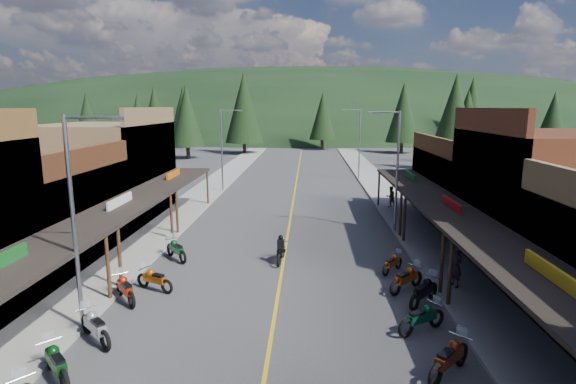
# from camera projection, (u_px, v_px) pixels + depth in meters

# --- Properties ---
(ground) EXTENTS (220.00, 220.00, 0.00)m
(ground) POSITION_uv_depth(u_px,v_px,m) (281.00, 274.00, 22.43)
(ground) COLOR #38383A
(ground) RESTS_ON ground
(centerline) EXTENTS (0.15, 90.00, 0.01)m
(centerline) POSITION_uv_depth(u_px,v_px,m) (294.00, 196.00, 42.06)
(centerline) COLOR gold
(centerline) RESTS_ON ground
(sidewalk_west) EXTENTS (3.40, 94.00, 0.15)m
(sidewalk_west) POSITION_uv_depth(u_px,v_px,m) (202.00, 194.00, 42.43)
(sidewalk_west) COLOR gray
(sidewalk_west) RESTS_ON ground
(sidewalk_east) EXTENTS (3.40, 94.00, 0.15)m
(sidewalk_east) POSITION_uv_depth(u_px,v_px,m) (388.00, 196.00, 41.66)
(sidewalk_east) COLOR gray
(sidewalk_east) RESTS_ON ground
(shop_west_2) EXTENTS (10.90, 9.00, 6.20)m
(shop_west_2) POSITION_uv_depth(u_px,v_px,m) (29.00, 214.00, 24.23)
(shop_west_2) COLOR #3F2111
(shop_west_2) RESTS_ON ground
(shop_west_3) EXTENTS (10.90, 10.20, 8.20)m
(shop_west_3) POSITION_uv_depth(u_px,v_px,m) (106.00, 171.00, 33.47)
(shop_west_3) COLOR brown
(shop_west_3) RESTS_ON ground
(shop_east_2) EXTENTS (10.90, 9.00, 8.20)m
(shop_east_2) POSITION_uv_depth(u_px,v_px,m) (553.00, 201.00, 22.83)
(shop_east_2) COLOR #562B19
(shop_east_2) RESTS_ON ground
(shop_east_3) EXTENTS (10.90, 10.20, 6.20)m
(shop_east_3) POSITION_uv_depth(u_px,v_px,m) (480.00, 187.00, 32.44)
(shop_east_3) COLOR #4C2D16
(shop_east_3) RESTS_ON ground
(streetlight_0) EXTENTS (2.16, 0.18, 8.00)m
(streetlight_0) POSITION_uv_depth(u_px,v_px,m) (77.00, 215.00, 16.02)
(streetlight_0) COLOR gray
(streetlight_0) RESTS_ON ground
(streetlight_1) EXTENTS (2.16, 0.18, 8.00)m
(streetlight_1) POSITION_uv_depth(u_px,v_px,m) (223.00, 146.00, 43.49)
(streetlight_1) COLOR gray
(streetlight_1) RESTS_ON ground
(streetlight_2) EXTENTS (2.16, 0.18, 8.00)m
(streetlight_2) POSITION_uv_depth(u_px,v_px,m) (395.00, 166.00, 29.14)
(streetlight_2) COLOR gray
(streetlight_2) RESTS_ON ground
(streetlight_3) EXTENTS (2.16, 0.18, 8.00)m
(streetlight_3) POSITION_uv_depth(u_px,v_px,m) (358.00, 141.00, 50.72)
(streetlight_3) COLOR gray
(streetlight_3) RESTS_ON ground
(ridge_hill) EXTENTS (310.00, 140.00, 60.00)m
(ridge_hill) POSITION_uv_depth(u_px,v_px,m) (305.00, 131.00, 154.89)
(ridge_hill) COLOR black
(ridge_hill) RESTS_ON ground
(pine_0) EXTENTS (5.04, 5.04, 11.00)m
(pine_0) POSITION_uv_depth(u_px,v_px,m) (88.00, 116.00, 83.82)
(pine_0) COLOR black
(pine_0) RESTS_ON ground
(pine_1) EXTENTS (5.88, 5.88, 12.50)m
(pine_1) POSITION_uv_depth(u_px,v_px,m) (184.00, 111.00, 90.82)
(pine_1) COLOR black
(pine_1) RESTS_ON ground
(pine_2) EXTENTS (6.72, 6.72, 14.00)m
(pine_2) POSITION_uv_depth(u_px,v_px,m) (244.00, 108.00, 78.28)
(pine_2) COLOR black
(pine_2) RESTS_ON ground
(pine_3) EXTENTS (5.04, 5.04, 11.00)m
(pine_3) POSITION_uv_depth(u_px,v_px,m) (323.00, 116.00, 85.80)
(pine_3) COLOR black
(pine_3) RESTS_ON ground
(pine_4) EXTENTS (5.88, 5.88, 12.50)m
(pine_4) POSITION_uv_depth(u_px,v_px,m) (403.00, 112.00, 79.15)
(pine_4) COLOR black
(pine_4) RESTS_ON ground
(pine_5) EXTENTS (6.72, 6.72, 14.00)m
(pine_5) POSITION_uv_depth(u_px,v_px,m) (471.00, 108.00, 90.07)
(pine_5) COLOR black
(pine_5) RESTS_ON ground
(pine_6) EXTENTS (5.04, 5.04, 11.00)m
(pine_6) POSITION_uv_depth(u_px,v_px,m) (553.00, 116.00, 81.98)
(pine_6) COLOR black
(pine_6) RESTS_ON ground
(pine_7) EXTENTS (5.88, 5.88, 12.50)m
(pine_7) POSITION_uv_depth(u_px,v_px,m) (155.00, 111.00, 97.06)
(pine_7) COLOR black
(pine_7) RESTS_ON ground
(pine_8) EXTENTS (4.48, 4.48, 10.00)m
(pine_8) POSITION_uv_depth(u_px,v_px,m) (139.00, 123.00, 61.53)
(pine_8) COLOR black
(pine_8) RESTS_ON ground
(pine_9) EXTENTS (4.93, 4.93, 10.80)m
(pine_9) POSITION_uv_depth(u_px,v_px,m) (467.00, 120.00, 64.33)
(pine_9) COLOR black
(pine_9) RESTS_ON ground
(pine_10) EXTENTS (5.38, 5.38, 11.60)m
(pine_10) POSITION_uv_depth(u_px,v_px,m) (187.00, 116.00, 71.01)
(pine_10) COLOR black
(pine_10) RESTS_ON ground
(pine_11) EXTENTS (5.82, 5.82, 12.40)m
(pine_11) POSITION_uv_depth(u_px,v_px,m) (454.00, 115.00, 57.48)
(pine_11) COLOR black
(pine_11) RESTS_ON ground
(bike_west_4) EXTENTS (2.11, 2.13, 1.28)m
(bike_west_4) POSITION_uv_depth(u_px,v_px,m) (56.00, 362.00, 13.63)
(bike_west_4) COLOR #0B3712
(bike_west_4) RESTS_ON ground
(bike_west_5) EXTENTS (2.22, 2.14, 1.32)m
(bike_west_5) POSITION_uv_depth(u_px,v_px,m) (95.00, 325.00, 15.87)
(bike_west_5) COLOR #98989D
(bike_west_5) RESTS_ON ground
(bike_west_6) EXTENTS (2.01, 2.22, 1.29)m
(bike_west_6) POSITION_uv_depth(u_px,v_px,m) (125.00, 288.00, 19.20)
(bike_west_6) COLOR #AD250C
(bike_west_6) RESTS_ON ground
(bike_west_7) EXTENTS (2.18, 1.55, 1.19)m
(bike_west_7) POSITION_uv_depth(u_px,v_px,m) (154.00, 278.00, 20.36)
(bike_west_7) COLOR #A7510B
(bike_west_7) RESTS_ON ground
(bike_west_8) EXTENTS (2.04, 2.19, 1.29)m
(bike_west_8) POSITION_uv_depth(u_px,v_px,m) (176.00, 249.00, 24.46)
(bike_west_8) COLOR #0E481E
(bike_west_8) RESTS_ON ground
(bike_east_4) EXTENTS (2.17, 2.23, 1.34)m
(bike_east_4) POSITION_uv_depth(u_px,v_px,m) (449.00, 356.00, 13.87)
(bike_east_4) COLOR maroon
(bike_east_4) RESTS_ON ground
(bike_east_5) EXTENTS (2.23, 1.77, 1.25)m
(bike_east_5) POSITION_uv_depth(u_px,v_px,m) (422.00, 317.00, 16.59)
(bike_east_5) COLOR #0C402B
(bike_east_5) RESTS_ON ground
(bike_east_6) EXTENTS (2.08, 2.27, 1.32)m
(bike_east_6) POSITION_uv_depth(u_px,v_px,m) (424.00, 290.00, 18.89)
(bike_east_6) COLOR black
(bike_east_6) RESTS_ON ground
(bike_east_7) EXTENTS (2.17, 2.10, 1.29)m
(bike_east_7) POSITION_uv_depth(u_px,v_px,m) (406.00, 278.00, 20.31)
(bike_east_7) COLOR #B03F0C
(bike_east_7) RESTS_ON ground
(bike_east_8) EXTENTS (1.65, 1.87, 1.07)m
(bike_east_8) POSITION_uv_depth(u_px,v_px,m) (392.00, 262.00, 22.62)
(bike_east_8) COLOR #BF4D0D
(bike_east_8) RESTS_ON ground
(rider_on_bike) EXTENTS (0.88, 2.14, 1.59)m
(rider_on_bike) POSITION_uv_depth(u_px,v_px,m) (281.00, 251.00, 24.10)
(rider_on_bike) COLOR black
(rider_on_bike) RESTS_ON ground
(pedestrian_east_a) EXTENTS (0.66, 0.81, 1.92)m
(pedestrian_east_a) POSITION_uv_depth(u_px,v_px,m) (456.00, 266.00, 20.39)
(pedestrian_east_a) COLOR #261D2C
(pedestrian_east_a) RESTS_ON sidewalk_east
(pedestrian_east_b) EXTENTS (0.96, 0.79, 1.71)m
(pedestrian_east_b) POSITION_uv_depth(u_px,v_px,m) (391.00, 196.00, 36.78)
(pedestrian_east_b) COLOR #4C3E2F
(pedestrian_east_b) RESTS_ON sidewalk_east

